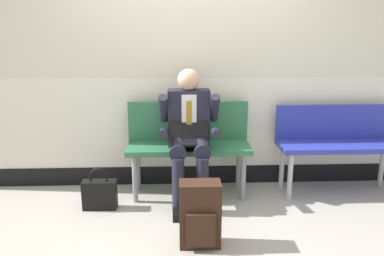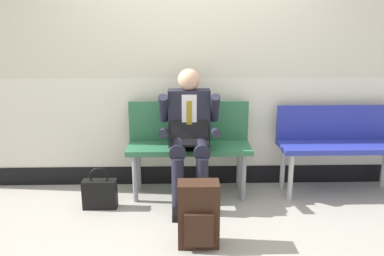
{
  "view_description": "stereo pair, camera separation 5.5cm",
  "coord_description": "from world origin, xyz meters",
  "px_view_note": "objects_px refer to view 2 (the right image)",
  "views": [
    {
      "loc": [
        -0.17,
        -3.25,
        1.65
      ],
      "look_at": [
        -0.02,
        0.2,
        0.75
      ],
      "focal_mm": 36.35,
      "sensor_mm": 36.0,
      "label": 1
    },
    {
      "loc": [
        -0.11,
        -3.26,
        1.65
      ],
      "look_at": [
        -0.02,
        0.2,
        0.75
      ],
      "focal_mm": 36.35,
      "sensor_mm": 36.0,
      "label": 2
    }
  ],
  "objects_px": {
    "handbag": "(100,193)",
    "bench_with_person": "(189,139)",
    "person_seated": "(189,132)",
    "backpack": "(198,215)",
    "bench_empty": "(340,140)"
  },
  "relations": [
    {
      "from": "person_seated",
      "to": "backpack",
      "type": "height_order",
      "value": "person_seated"
    },
    {
      "from": "person_seated",
      "to": "backpack",
      "type": "distance_m",
      "value": 0.93
    },
    {
      "from": "handbag",
      "to": "bench_with_person",
      "type": "bearing_deg",
      "value": 22.63
    },
    {
      "from": "person_seated",
      "to": "bench_empty",
      "type": "bearing_deg",
      "value": 7.27
    },
    {
      "from": "bench_with_person",
      "to": "backpack",
      "type": "xyz_separation_m",
      "value": [
        0.05,
        -1.02,
        -0.31
      ]
    },
    {
      "from": "person_seated",
      "to": "backpack",
      "type": "xyz_separation_m",
      "value": [
        0.05,
        -0.82,
        -0.43
      ]
    },
    {
      "from": "bench_with_person",
      "to": "bench_empty",
      "type": "xyz_separation_m",
      "value": [
        1.52,
        -0.01,
        -0.02
      ]
    },
    {
      "from": "backpack",
      "to": "bench_with_person",
      "type": "bearing_deg",
      "value": 93.03
    },
    {
      "from": "backpack",
      "to": "handbag",
      "type": "relative_size",
      "value": 1.3
    },
    {
      "from": "bench_empty",
      "to": "backpack",
      "type": "height_order",
      "value": "bench_empty"
    },
    {
      "from": "bench_with_person",
      "to": "person_seated",
      "type": "xyz_separation_m",
      "value": [
        0.0,
        -0.2,
        0.13
      ]
    },
    {
      "from": "person_seated",
      "to": "handbag",
      "type": "relative_size",
      "value": 3.17
    },
    {
      "from": "backpack",
      "to": "bench_empty",
      "type": "bearing_deg",
      "value": 34.6
    },
    {
      "from": "person_seated",
      "to": "backpack",
      "type": "relative_size",
      "value": 2.45
    },
    {
      "from": "bench_empty",
      "to": "backpack",
      "type": "relative_size",
      "value": 2.37
    }
  ]
}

